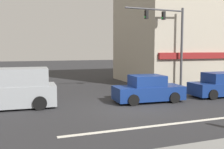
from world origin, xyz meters
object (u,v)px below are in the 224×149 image
(sedan_crossing_leftbound, at_px, (221,86))
(van_crossing_center, at_px, (13,89))
(traffic_light_mast, at_px, (171,35))
(sedan_approaching_near, at_px, (148,90))

(sedan_crossing_leftbound, xyz_separation_m, van_crossing_center, (-12.84, 1.14, 0.29))
(traffic_light_mast, height_order, sedan_crossing_leftbound, traffic_light_mast)
(sedan_crossing_leftbound, height_order, van_crossing_center, van_crossing_center)
(traffic_light_mast, xyz_separation_m, sedan_approaching_near, (-3.63, -3.21, -3.46))
(traffic_light_mast, relative_size, van_crossing_center, 1.32)
(traffic_light_mast, bearing_deg, van_crossing_center, -168.84)
(sedan_approaching_near, xyz_separation_m, sedan_crossing_leftbound, (5.34, -0.13, 0.00))
(van_crossing_center, bearing_deg, sedan_approaching_near, -7.71)
(traffic_light_mast, distance_m, sedan_approaching_near, 5.96)
(traffic_light_mast, bearing_deg, sedan_approaching_near, -138.50)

